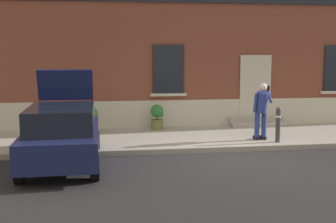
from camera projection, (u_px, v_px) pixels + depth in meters
name	position (u px, v px, depth m)	size (l,w,h in m)	color
ground_plane	(236.00, 160.00, 11.78)	(80.00, 80.00, 0.00)	#232326
sidewalk	(210.00, 137.00, 14.52)	(24.00, 3.60, 0.15)	#99968E
curb_edge	(226.00, 149.00, 12.70)	(24.00, 0.12, 0.15)	gray
building_facade	(195.00, 26.00, 16.47)	(24.00, 1.52, 7.50)	brown
entrance_stoop	(256.00, 122.00, 16.31)	(1.98, 0.64, 0.32)	#9E998E
hatchback_car_navy	(62.00, 134.00, 11.04)	(1.81, 4.07, 2.34)	#161E4C
bollard_near_person	(278.00, 123.00, 13.27)	(0.15, 0.15, 1.04)	#333338
person_on_phone	(262.00, 107.00, 13.52)	(0.51, 0.52, 1.74)	navy
planter_charcoal	(92.00, 119.00, 14.93)	(0.44, 0.44, 0.86)	#2D2D30
planter_olive	(157.00, 116.00, 15.46)	(0.44, 0.44, 0.86)	#606B38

